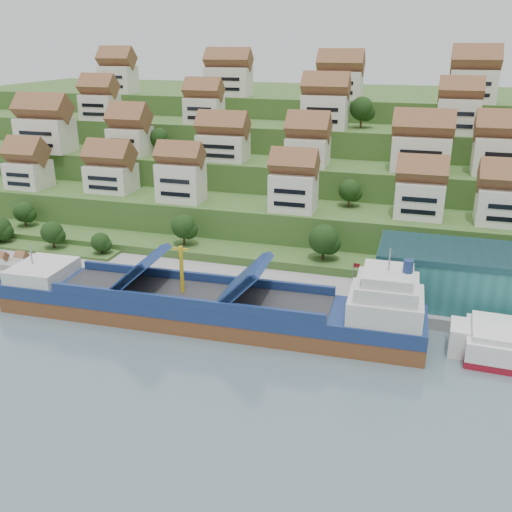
% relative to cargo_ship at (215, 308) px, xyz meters
% --- Properties ---
extents(ground, '(300.00, 300.00, 0.00)m').
position_rel_cargo_ship_xyz_m(ground, '(4.46, 0.53, -3.23)').
color(ground, slate).
rests_on(ground, ground).
extents(quay, '(180.00, 14.00, 2.20)m').
position_rel_cargo_ship_xyz_m(quay, '(24.46, 15.53, -2.13)').
color(quay, gray).
rests_on(quay, ground).
extents(pebble_beach, '(45.00, 20.00, 1.00)m').
position_rel_cargo_ship_xyz_m(pebble_beach, '(-53.54, 12.53, -2.73)').
color(pebble_beach, gray).
rests_on(pebble_beach, ground).
extents(hillside, '(260.00, 128.00, 31.00)m').
position_rel_cargo_ship_xyz_m(hillside, '(4.46, 104.08, 7.43)').
color(hillside, '#2D4C1E').
rests_on(hillside, ground).
extents(hillside_village, '(156.83, 61.25, 28.79)m').
position_rel_cargo_ship_xyz_m(hillside_village, '(5.85, 60.83, 21.09)').
color(hillside_village, silver).
rests_on(hillside_village, ground).
extents(hillside_trees, '(128.17, 62.16, 30.05)m').
position_rel_cargo_ship_xyz_m(hillside_trees, '(-12.15, 41.62, 11.79)').
color(hillside_trees, '#1A3712').
rests_on(hillside_trees, ground).
extents(flagpole, '(1.28, 0.16, 8.00)m').
position_rel_cargo_ship_xyz_m(flagpole, '(22.58, 10.53, 3.66)').
color(flagpole, gray).
rests_on(flagpole, quay).
extents(cargo_ship, '(76.33, 13.88, 16.84)m').
position_rel_cargo_ship_xyz_m(cargo_ship, '(0.00, 0.00, 0.00)').
color(cargo_ship, brown).
rests_on(cargo_ship, ground).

